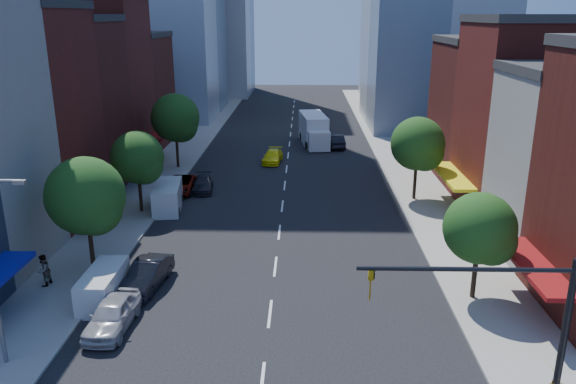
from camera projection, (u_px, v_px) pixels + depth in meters
name	position (u px, v px, depth m)	size (l,w,h in m)	color
ground	(262.00, 382.00, 24.88)	(220.00, 220.00, 0.00)	black
sidewalk_left	(177.00, 158.00, 63.30)	(5.00, 120.00, 0.15)	gray
sidewalk_right	(399.00, 160.00, 62.64)	(5.00, 120.00, 0.15)	gray
bldg_left_2	(4.00, 119.00, 42.54)	(12.00, 9.00, 16.00)	#591B15
bldg_left_3	(53.00, 108.00, 50.79)	(12.00, 8.00, 15.00)	#4B1612
bldg_left_4	(86.00, 85.00, 58.59)	(12.00, 9.00, 17.00)	#591B15
bldg_left_5	(117.00, 92.00, 68.25)	(12.00, 10.00, 13.00)	#4B1612
bldg_right_2	(544.00, 120.00, 44.92)	(12.00, 10.00, 15.00)	#591B15
bldg_right_3	(501.00, 112.00, 54.75)	(12.00, 10.00, 13.00)	#4B1612
traffic_signal	(542.00, 366.00, 19.07)	(7.24, 2.24, 8.00)	black
tree_left_near	(88.00, 199.00, 34.11)	(4.80, 4.80, 7.30)	black
tree_left_mid	(139.00, 160.00, 44.70)	(4.20, 4.20, 6.65)	black
tree_left_far	(177.00, 120.00, 57.83)	(5.00, 5.00, 7.75)	black
tree_right_near	(483.00, 231.00, 30.85)	(4.00, 4.00, 6.20)	black
tree_right_far	(419.00, 146.00, 47.80)	(4.60, 4.60, 7.20)	black
parked_car_front	(112.00, 314.00, 28.93)	(1.91, 4.76, 1.62)	#A1A1A5
parked_car_second	(147.00, 274.00, 33.39)	(1.70, 4.86, 1.60)	black
parked_car_third	(180.00, 185.00, 51.27)	(2.36, 5.13, 1.43)	#999999
parked_car_rear	(203.00, 184.00, 51.73)	(1.80, 4.42, 1.28)	black
cargo_van_near	(103.00, 287.00, 31.58)	(1.82, 4.42, 1.88)	silver
cargo_van_far	(168.00, 197.00, 46.50)	(2.73, 5.40, 2.20)	silver
taxi	(273.00, 157.00, 61.61)	(1.88, 4.61, 1.34)	#FFF30D
traffic_car_oncoming	(336.00, 141.00, 68.54)	(1.69, 4.86, 1.60)	black
traffic_car_far	(322.00, 124.00, 80.05)	(1.53, 3.81, 1.30)	#999999
box_truck	(314.00, 131.00, 69.97)	(3.84, 9.40, 3.67)	silver
pedestrian_far	(43.00, 270.00, 33.17)	(0.95, 0.74, 1.95)	#999999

